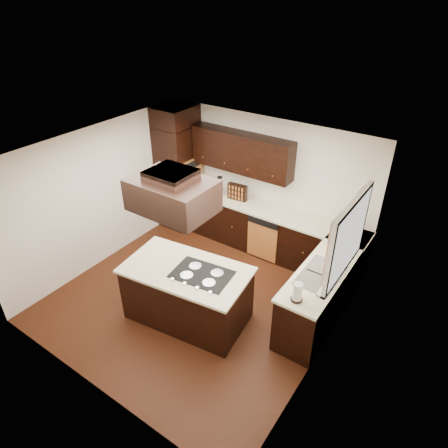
{
  "coord_description": "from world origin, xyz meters",
  "views": [
    {
      "loc": [
        3.18,
        -3.87,
        4.49
      ],
      "look_at": [
        0.1,
        0.6,
        1.15
      ],
      "focal_mm": 32.0,
      "sensor_mm": 36.0,
      "label": 1
    }
  ],
  "objects_px": {
    "island": "(187,294)",
    "range_hood": "(172,195)",
    "oven_column": "(179,177)",
    "spice_rack": "(237,192)"
  },
  "relations": [
    {
      "from": "island",
      "to": "range_hood",
      "type": "relative_size",
      "value": 1.68
    },
    {
      "from": "oven_column",
      "to": "spice_rack",
      "type": "bearing_deg",
      "value": 3.36
    },
    {
      "from": "range_hood",
      "to": "oven_column",
      "type": "bearing_deg",
      "value": 129.74
    },
    {
      "from": "oven_column",
      "to": "island",
      "type": "xyz_separation_m",
      "value": [
        1.92,
        -2.13,
        -0.62
      ]
    },
    {
      "from": "oven_column",
      "to": "range_hood",
      "type": "relative_size",
      "value": 2.02
    },
    {
      "from": "oven_column",
      "to": "island",
      "type": "bearing_deg",
      "value": -48.09
    },
    {
      "from": "island",
      "to": "spice_rack",
      "type": "relative_size",
      "value": 4.65
    },
    {
      "from": "range_hood",
      "to": "spice_rack",
      "type": "distance_m",
      "value": 2.62
    },
    {
      "from": "island",
      "to": "spice_rack",
      "type": "bearing_deg",
      "value": 96.56
    },
    {
      "from": "spice_rack",
      "to": "range_hood",
      "type": "bearing_deg",
      "value": -82.83
    }
  ]
}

